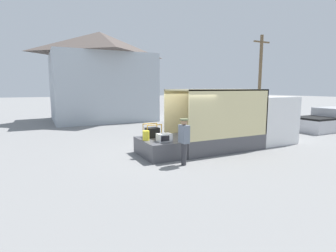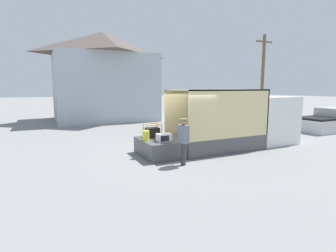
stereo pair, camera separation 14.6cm
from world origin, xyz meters
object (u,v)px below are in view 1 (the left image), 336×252
box_truck (247,125)px  microwave (164,137)px  worker_person (184,137)px  portable_generator (153,132)px  utility_pole (260,76)px  orange_bucket (146,136)px  pickup_truck_silver (329,121)px

box_truck → microwave: 4.70m
microwave → worker_person: (0.25, -1.11, 0.19)m
portable_generator → utility_pole: (13.87, 7.76, 2.95)m
portable_generator → orange_bucket: portable_generator is taller
orange_bucket → pickup_truck_silver: (13.43, 1.05, -0.29)m
portable_generator → worker_person: worker_person is taller
microwave → utility_pole: utility_pole is taller
orange_bucket → pickup_truck_silver: 13.47m
microwave → orange_bucket: 0.76m
box_truck → microwave: bearing=-174.1°
box_truck → utility_pole: bearing=42.2°
pickup_truck_silver → utility_pole: bearing=82.6°
worker_person → pickup_truck_silver: 12.91m
box_truck → utility_pole: (9.12, 8.26, 2.88)m
worker_person → utility_pole: utility_pole is taller
utility_pole → orange_bucket: bearing=-150.2°
box_truck → portable_generator: (-4.74, 0.50, -0.07)m
portable_generator → utility_pole: 16.16m
pickup_truck_silver → orange_bucket: bearing=-175.5°
box_truck → pickup_truck_silver: (8.20, 1.08, -0.38)m
pickup_truck_silver → utility_pole: 7.95m
orange_bucket → pickup_truck_silver: size_ratio=0.08×
portable_generator → utility_pole: utility_pole is taller
portable_generator → orange_bucket: (-0.49, -0.47, -0.02)m
utility_pole → portable_generator: bearing=-150.8°
portable_generator → worker_person: (0.32, -2.09, 0.12)m
box_truck → portable_generator: 4.77m
box_truck → utility_pole: 12.64m
box_truck → orange_bucket: (-5.23, 0.03, -0.09)m
box_truck → worker_person: size_ratio=3.81×
microwave → orange_bucket: size_ratio=1.42×
microwave → pickup_truck_silver: bearing=6.9°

